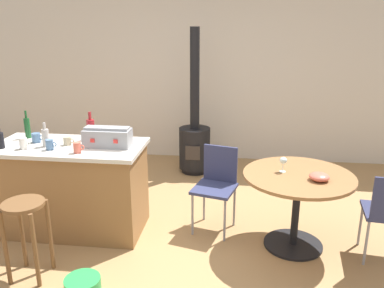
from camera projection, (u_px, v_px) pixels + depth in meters
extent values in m
plane|color=#A37A4C|center=(165.00, 251.00, 3.80)|extent=(8.80, 8.80, 0.00)
cube|color=beige|center=(198.00, 72.00, 6.05)|extent=(8.00, 0.10, 2.70)
cube|color=olive|center=(72.00, 190.00, 4.08)|extent=(1.44, 0.67, 0.88)
cube|color=beige|center=(68.00, 147.00, 3.94)|extent=(1.50, 0.73, 0.04)
cylinder|color=brown|center=(50.00, 235.00, 3.44)|extent=(0.04, 0.04, 0.66)
cylinder|color=brown|center=(22.00, 233.00, 3.47)|extent=(0.04, 0.04, 0.66)
cylinder|color=brown|center=(5.00, 249.00, 3.23)|extent=(0.04, 0.04, 0.66)
cylinder|color=brown|center=(35.00, 251.00, 3.19)|extent=(0.04, 0.04, 0.66)
cylinder|color=brown|center=(23.00, 204.00, 3.23)|extent=(0.34, 0.34, 0.03)
cylinder|color=black|center=(293.00, 244.00, 3.88)|extent=(0.56, 0.56, 0.02)
cylinder|color=black|center=(296.00, 212.00, 3.78)|extent=(0.07, 0.07, 0.71)
cylinder|color=olive|center=(299.00, 176.00, 3.67)|extent=(1.02, 1.02, 0.03)
cube|color=navy|center=(214.00, 189.00, 4.04)|extent=(0.49, 0.49, 0.03)
cube|color=navy|center=(220.00, 164.00, 4.15)|extent=(0.35, 0.11, 0.40)
cylinder|color=gray|center=(234.00, 206.00, 4.20)|extent=(0.02, 0.02, 0.45)
cylinder|color=gray|center=(204.00, 201.00, 4.32)|extent=(0.02, 0.02, 0.45)
cylinder|color=gray|center=(192.00, 214.00, 4.02)|extent=(0.02, 0.02, 0.45)
cylinder|color=gray|center=(225.00, 221.00, 3.90)|extent=(0.02, 0.02, 0.45)
cylinder|color=gray|center=(366.00, 243.00, 3.52)|extent=(0.02, 0.02, 0.44)
cylinder|color=gray|center=(360.00, 224.00, 3.83)|extent=(0.02, 0.02, 0.44)
cylinder|color=black|center=(195.00, 169.00, 5.78)|extent=(0.37, 0.37, 0.06)
cylinder|color=black|center=(195.00, 148.00, 5.68)|extent=(0.44, 0.44, 0.59)
cube|color=#2D2826|center=(193.00, 153.00, 5.47)|extent=(0.20, 0.02, 0.20)
cylinder|color=black|center=(195.00, 79.00, 5.39)|extent=(0.13, 0.13, 1.37)
cube|color=gray|center=(108.00, 138.00, 3.88)|extent=(0.45, 0.20, 0.17)
cube|color=gray|center=(107.00, 128.00, 3.85)|extent=(0.43, 0.12, 0.02)
cube|color=red|center=(92.00, 141.00, 3.79)|extent=(0.04, 0.01, 0.04)
cube|color=red|center=(116.00, 141.00, 3.76)|extent=(0.04, 0.01, 0.04)
cylinder|color=#B7B2AD|center=(46.00, 138.00, 3.87)|extent=(0.07, 0.07, 0.17)
cylinder|color=#B7B2AD|center=(44.00, 126.00, 3.84)|extent=(0.03, 0.03, 0.07)
cylinder|color=maroon|center=(91.00, 129.00, 4.10)|extent=(0.08, 0.08, 0.21)
cylinder|color=maroon|center=(90.00, 116.00, 4.06)|extent=(0.03, 0.03, 0.08)
cylinder|color=#194C23|center=(27.00, 128.00, 4.15)|extent=(0.06, 0.06, 0.21)
cylinder|color=#194C23|center=(26.00, 114.00, 4.10)|extent=(0.02, 0.02, 0.08)
cylinder|color=black|center=(0.00, 141.00, 3.82)|extent=(0.07, 0.07, 0.16)
cylinder|color=white|center=(23.00, 143.00, 3.81)|extent=(0.07, 0.07, 0.11)
torus|color=white|center=(28.00, 143.00, 3.80)|extent=(0.05, 0.01, 0.05)
cylinder|color=#4C7099|center=(50.00, 145.00, 3.78)|extent=(0.07, 0.07, 0.10)
torus|color=#4C7099|center=(54.00, 144.00, 3.78)|extent=(0.05, 0.01, 0.05)
cylinder|color=#DB6651|center=(77.00, 148.00, 3.69)|extent=(0.07, 0.07, 0.10)
torus|color=#DB6651|center=(82.00, 147.00, 3.69)|extent=(0.05, 0.01, 0.05)
cylinder|color=tan|center=(67.00, 141.00, 3.93)|extent=(0.08, 0.08, 0.08)
torus|color=tan|center=(72.00, 141.00, 3.93)|extent=(0.05, 0.01, 0.05)
cylinder|color=#4C7099|center=(36.00, 138.00, 4.01)|extent=(0.08, 0.08, 0.09)
torus|color=#4C7099|center=(41.00, 137.00, 4.01)|extent=(0.05, 0.01, 0.05)
cylinder|color=silver|center=(283.00, 171.00, 3.73)|extent=(0.06, 0.06, 0.00)
cylinder|color=silver|center=(283.00, 167.00, 3.72)|extent=(0.01, 0.01, 0.08)
ellipsoid|color=silver|center=(283.00, 160.00, 3.70)|extent=(0.07, 0.07, 0.06)
ellipsoid|color=#DB6651|center=(319.00, 177.00, 3.52)|extent=(0.18, 0.18, 0.07)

